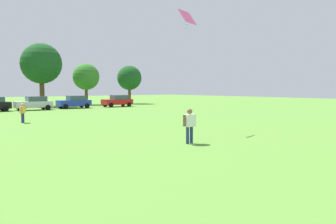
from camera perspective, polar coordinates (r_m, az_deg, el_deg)
name	(u,v)px	position (r m, az deg, el deg)	size (l,w,h in m)	color
adult_bystander	(190,123)	(16.87, 3.58, -1.82)	(0.82, 0.32, 1.72)	navy
bystander_near_trees	(23,111)	(29.16, -22.94, 0.13)	(0.53, 0.60, 1.54)	navy
kite	(187,18)	(22.31, 3.23, 15.31)	(1.49, 1.04, 1.17)	#F24C8C
parked_car_silver_2	(34,103)	(45.28, -21.28, 1.38)	(4.30, 2.02, 1.68)	silver
parked_car_blue_3	(74,102)	(47.55, -15.23, 1.63)	(4.30, 2.02, 1.68)	#1E38AD
parked_car_red_4	(118,101)	(50.18, -8.33, 1.85)	(4.30, 2.02, 1.68)	red
tree_center_right	(41,64)	(54.48, -20.24, 7.50)	(5.95, 5.95, 9.28)	brown
tree_right	(86,77)	(57.34, -13.42, 5.68)	(4.26, 4.26, 6.64)	brown
tree_far_right	(129,78)	(59.84, -6.42, 5.62)	(4.19, 4.19, 6.53)	brown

